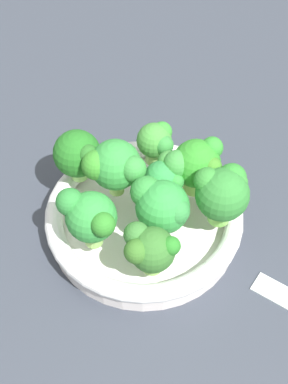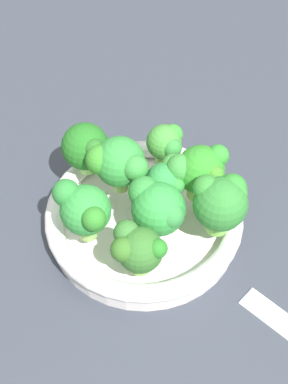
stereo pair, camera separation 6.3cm
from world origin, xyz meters
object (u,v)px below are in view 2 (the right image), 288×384
at_px(bowl, 144,218).
at_px(broccoli_floret_6, 137,248).
at_px(broccoli_floret_1, 166,181).
at_px(broccoli_floret_7, 166,143).
at_px(broccoli_floret_3, 199,170).
at_px(broccoli_floret_4, 221,201).
at_px(broccoli_floret_0, 157,207).
at_px(broccoli_floret_2, 84,210).
at_px(broccoli_floret_8, 87,148).
at_px(broccoli_floret_5, 118,163).

bearing_deg(bowl, broccoli_floret_6, 4.76).
height_order(broccoli_floret_1, broccoli_floret_7, broccoli_floret_1).
bearing_deg(bowl, broccoli_floret_1, 127.74).
bearing_deg(broccoli_floret_3, broccoli_floret_4, 33.96).
bearing_deg(broccoli_floret_0, broccoli_floret_1, 175.12).
height_order(broccoli_floret_2, broccoli_floret_3, broccoli_floret_2).
relative_size(broccoli_floret_1, broccoli_floret_7, 1.03).
distance_m(broccoli_floret_0, broccoli_floret_6, 0.06).
bearing_deg(broccoli_floret_2, broccoli_floret_8, -167.85).
bearing_deg(broccoli_floret_8, broccoli_floret_2, 12.15).
bearing_deg(broccoli_floret_6, broccoli_floret_8, -146.54).
distance_m(bowl, broccoli_floret_1, 0.06).
distance_m(bowl, broccoli_floret_5, 0.08).
xyz_separation_m(broccoli_floret_6, broccoli_floret_7, (-0.16, 0.01, 0.00)).
height_order(bowl, broccoli_floret_6, broccoli_floret_6).
xyz_separation_m(broccoli_floret_0, broccoli_floret_2, (0.02, -0.08, 0.01)).
xyz_separation_m(bowl, broccoli_floret_5, (-0.02, -0.03, 0.07)).
height_order(broccoli_floret_3, broccoli_floret_4, broccoli_floret_4).
bearing_deg(broccoli_floret_8, broccoli_floret_4, 70.42).
bearing_deg(broccoli_floret_1, broccoli_floret_5, -96.69).
height_order(broccoli_floret_7, broccoli_floret_8, broccoli_floret_8).
distance_m(broccoli_floret_4, broccoli_floret_7, 0.11).
relative_size(broccoli_floret_0, broccoli_floret_4, 0.90).
bearing_deg(broccoli_floret_3, broccoli_floret_6, -25.06).
bearing_deg(broccoli_floret_6, broccoli_floret_5, -158.61).
height_order(broccoli_floret_6, broccoli_floret_8, broccoli_floret_8).
bearing_deg(broccoli_floret_2, broccoli_floret_6, 63.51).
height_order(broccoli_floret_4, broccoli_floret_7, broccoli_floret_4).
bearing_deg(bowl, broccoli_floret_2, -49.72).
relative_size(broccoli_floret_6, broccoli_floret_8, 0.84).
bearing_deg(broccoli_floret_5, broccoli_floret_7, 137.38).
relative_size(bowl, broccoli_floret_2, 3.12).
bearing_deg(broccoli_floret_7, broccoli_floret_2, -29.55).
bearing_deg(broccoli_floret_1, broccoli_floret_8, -106.48).
bearing_deg(broccoli_floret_7, broccoli_floret_0, 2.94).
relative_size(broccoli_floret_0, broccoli_floret_1, 1.14).
xyz_separation_m(broccoli_floret_0, broccoli_floret_1, (-0.04, 0.00, -0.00)).
distance_m(broccoli_floret_2, broccoli_floret_7, 0.14).
distance_m(broccoli_floret_6, broccoli_floret_7, 0.16).
height_order(bowl, broccoli_floret_3, broccoli_floret_3).
xyz_separation_m(broccoli_floret_2, broccoli_floret_4, (-0.04, 0.14, -0.00)).
bearing_deg(broccoli_floret_4, broccoli_floret_8, -109.58).
relative_size(broccoli_floret_0, broccoli_floret_3, 0.92).
bearing_deg(broccoli_floret_6, broccoli_floret_7, 177.33).
bearing_deg(broccoli_floret_1, bowl, -52.26).
height_order(broccoli_floret_0, broccoli_floret_1, broccoli_floret_0).
bearing_deg(broccoli_floret_4, broccoli_floret_2, -75.50).
height_order(bowl, broccoli_floret_4, broccoli_floret_4).
relative_size(broccoli_floret_0, broccoli_floret_8, 0.97).
relative_size(broccoli_floret_2, broccoli_floret_3, 1.04).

